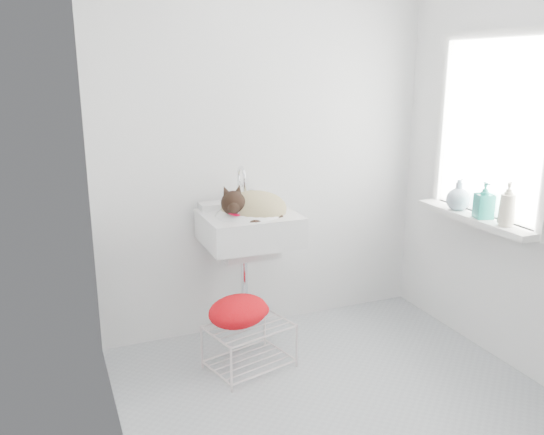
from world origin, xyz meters
name	(u,v)px	position (x,y,z in m)	size (l,w,h in m)	color
floor	(337,396)	(0.00, 0.00, 0.00)	(2.20, 2.00, 0.02)	#A0A5AB
back_wall	(266,140)	(0.00, 1.00, 1.25)	(2.20, 0.02, 2.50)	white
right_wall	(521,151)	(1.10, 0.00, 1.25)	(0.02, 2.00, 2.50)	white
left_wall	(105,182)	(-1.10, 0.00, 1.25)	(0.02, 2.00, 2.50)	white
window_glass	(494,129)	(1.09, 0.20, 1.35)	(0.01, 0.80, 1.00)	white
window_frame	(492,130)	(1.07, 0.20, 1.35)	(0.04, 0.90, 1.10)	white
windowsill	(475,218)	(1.01, 0.20, 0.83)	(0.16, 0.88, 0.04)	white
sink	(249,213)	(-0.22, 0.74, 0.85)	(0.56, 0.48, 0.22)	white
faucet	(239,185)	(-0.22, 0.92, 0.99)	(0.20, 0.14, 0.20)	silver
cat	(252,207)	(-0.20, 0.72, 0.89)	(0.42, 0.33, 0.26)	tan
wire_rack	(249,344)	(-0.33, 0.46, 0.15)	(0.45, 0.31, 0.27)	silver
towel	(238,319)	(-0.38, 0.49, 0.30)	(0.37, 0.26, 0.15)	#C90009
bottle_a	(505,226)	(1.00, -0.05, 0.85)	(0.08, 0.08, 0.21)	#EFE7CA
bottle_b	(482,218)	(1.00, 0.13, 0.85)	(0.09, 0.10, 0.21)	#198678
bottle_c	(457,209)	(1.00, 0.35, 0.85)	(0.14, 0.14, 0.19)	#9CB0C2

